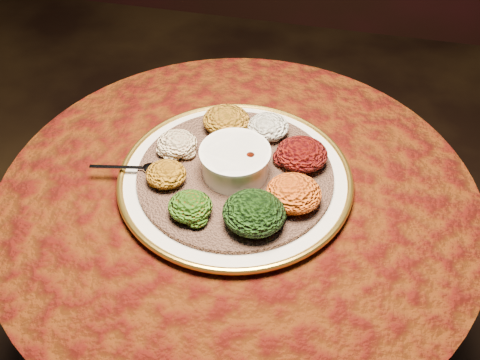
# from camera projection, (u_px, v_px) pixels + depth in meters

# --- Properties ---
(table) EXTENTS (0.96, 0.96, 0.73)m
(table) POSITION_uv_depth(u_px,v_px,m) (238.00, 246.00, 1.19)
(table) COLOR black
(table) RESTS_ON ground
(platter) EXTENTS (0.47, 0.47, 0.02)m
(platter) POSITION_uv_depth(u_px,v_px,m) (235.00, 178.00, 1.07)
(platter) COLOR beige
(platter) RESTS_ON table
(injera) EXTENTS (0.47, 0.47, 0.01)m
(injera) POSITION_uv_depth(u_px,v_px,m) (235.00, 174.00, 1.06)
(injera) COLOR brown
(injera) RESTS_ON platter
(stew_bowl) EXTENTS (0.14, 0.14, 0.06)m
(stew_bowl) POSITION_uv_depth(u_px,v_px,m) (235.00, 160.00, 1.03)
(stew_bowl) COLOR silver
(stew_bowl) RESTS_ON injera
(spoon) EXTENTS (0.14, 0.04, 0.01)m
(spoon) POSITION_uv_depth(u_px,v_px,m) (147.00, 168.00, 1.06)
(spoon) COLOR silver
(spoon) RESTS_ON injera
(portion_ayib) EXTENTS (0.09, 0.08, 0.04)m
(portion_ayib) POSITION_uv_depth(u_px,v_px,m) (268.00, 127.00, 1.13)
(portion_ayib) COLOR silver
(portion_ayib) RESTS_ON injera
(portion_kitfo) EXTENTS (0.10, 0.10, 0.05)m
(portion_kitfo) POSITION_uv_depth(u_px,v_px,m) (302.00, 154.00, 1.06)
(portion_kitfo) COLOR black
(portion_kitfo) RESTS_ON injera
(portion_tikil) EXTENTS (0.10, 0.10, 0.05)m
(portion_tikil) POSITION_uv_depth(u_px,v_px,m) (294.00, 193.00, 0.98)
(portion_tikil) COLOR #AA5E0E
(portion_tikil) RESTS_ON injera
(portion_gomen) EXTENTS (0.11, 0.11, 0.05)m
(portion_gomen) POSITION_uv_depth(u_px,v_px,m) (254.00, 213.00, 0.95)
(portion_gomen) COLOR black
(portion_gomen) RESTS_ON injera
(portion_mixveg) EXTENTS (0.08, 0.08, 0.04)m
(portion_mixveg) POSITION_uv_depth(u_px,v_px,m) (190.00, 206.00, 0.97)
(portion_mixveg) COLOR #942D09
(portion_mixveg) RESTS_ON injera
(portion_kik) EXTENTS (0.08, 0.08, 0.04)m
(portion_kik) POSITION_uv_depth(u_px,v_px,m) (166.00, 174.00, 1.03)
(portion_kik) COLOR #A1620E
(portion_kik) RESTS_ON injera
(portion_timatim) EXTENTS (0.08, 0.08, 0.04)m
(portion_timatim) POSITION_uv_depth(u_px,v_px,m) (177.00, 143.00, 1.09)
(portion_timatim) COLOR maroon
(portion_timatim) RESTS_ON injera
(portion_shiro) EXTENTS (0.10, 0.10, 0.05)m
(portion_shiro) POSITION_uv_depth(u_px,v_px,m) (226.00, 120.00, 1.13)
(portion_shiro) COLOR #9E5B13
(portion_shiro) RESTS_ON injera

